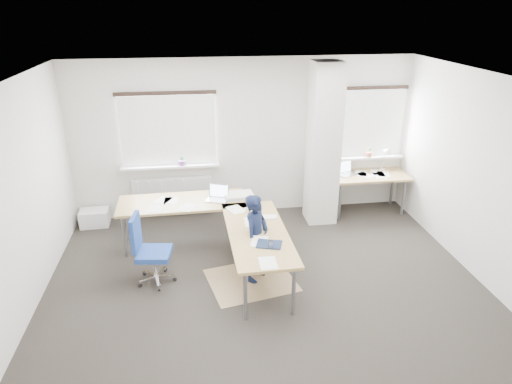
{
  "coord_description": "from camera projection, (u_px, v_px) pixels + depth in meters",
  "views": [
    {
      "loc": [
        -0.88,
        -5.26,
        3.63
      ],
      "look_at": [
        -0.01,
        0.9,
        1.03
      ],
      "focal_mm": 32.0,
      "sensor_mm": 36.0,
      "label": 1
    }
  ],
  "objects": [
    {
      "name": "white_crate",
      "position": [
        95.0,
        218.0,
        7.97
      ],
      "size": [
        0.49,
        0.35,
        0.29
      ],
      "primitive_type": "cube",
      "rotation": [
        0.0,
        0.0,
        0.04
      ],
      "color": "white",
      "rests_on": "ground"
    },
    {
      "name": "desk_side",
      "position": [
        369.0,
        177.0,
        8.31
      ],
      "size": [
        1.4,
        0.7,
        1.22
      ],
      "rotation": [
        0.0,
        0.0,
        0.0
      ],
      "color": "olive",
      "rests_on": "ground"
    },
    {
      "name": "floor_mat",
      "position": [
        251.0,
        280.0,
        6.43
      ],
      "size": [
        1.33,
        1.2,
        0.01
      ],
      "primitive_type": "cube",
      "rotation": [
        0.0,
        0.0,
        0.21
      ],
      "color": "#967852",
      "rests_on": "ground"
    },
    {
      "name": "ground",
      "position": [
        266.0,
        286.0,
        6.32
      ],
      "size": [
        6.0,
        6.0,
        0.0
      ],
      "primitive_type": "plane",
      "color": "#282520",
      "rests_on": "ground"
    },
    {
      "name": "task_chair",
      "position": [
        152.0,
        264.0,
        6.3
      ],
      "size": [
        0.56,
        0.55,
        1.02
      ],
      "rotation": [
        0.0,
        0.0,
        -0.14
      ],
      "color": "navy",
      "rests_on": "ground"
    },
    {
      "name": "desk_main",
      "position": [
        221.0,
        217.0,
        6.74
      ],
      "size": [
        2.46,
        2.61,
        0.96
      ],
      "rotation": [
        0.0,
        0.0,
        0.02
      ],
      "color": "olive",
      "rests_on": "ground"
    },
    {
      "name": "room_shell",
      "position": [
        275.0,
        155.0,
        6.08
      ],
      "size": [
        6.04,
        5.04,
        2.82
      ],
      "color": "silver",
      "rests_on": "ground"
    },
    {
      "name": "person",
      "position": [
        256.0,
        238.0,
        6.26
      ],
      "size": [
        0.52,
        0.55,
        1.27
      ],
      "primitive_type": "imported",
      "rotation": [
        0.0,
        0.0,
        0.96
      ],
      "color": "black",
      "rests_on": "ground"
    }
  ]
}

